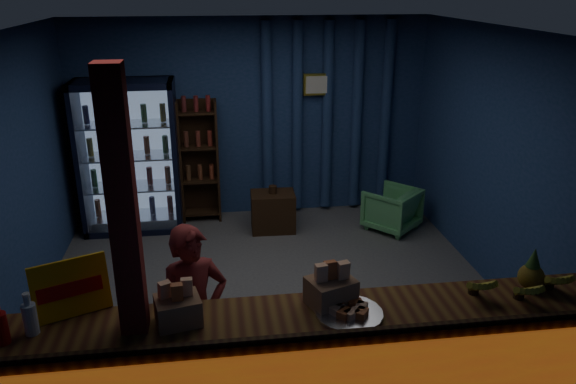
# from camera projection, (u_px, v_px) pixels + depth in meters

# --- Properties ---
(ground) EXTENTS (4.60, 4.60, 0.00)m
(ground) POSITION_uv_depth(u_px,v_px,m) (271.00, 292.00, 5.76)
(ground) COLOR #515154
(ground) RESTS_ON ground
(room_walls) EXTENTS (4.60, 4.60, 4.60)m
(room_walls) POSITION_uv_depth(u_px,v_px,m) (269.00, 145.00, 5.21)
(room_walls) COLOR navy
(room_walls) RESTS_ON ground
(counter) EXTENTS (4.40, 0.57, 0.99)m
(counter) POSITION_uv_depth(u_px,v_px,m) (300.00, 375.00, 3.83)
(counter) COLOR brown
(counter) RESTS_ON ground
(support_post) EXTENTS (0.16, 0.16, 2.60)m
(support_post) POSITION_uv_depth(u_px,v_px,m) (131.00, 279.00, 3.41)
(support_post) COLOR maroon
(support_post) RESTS_ON ground
(beverage_cooler) EXTENTS (1.20, 0.62, 1.90)m
(beverage_cooler) POSITION_uv_depth(u_px,v_px,m) (130.00, 157.00, 7.01)
(beverage_cooler) COLOR black
(beverage_cooler) RESTS_ON ground
(bottle_shelf) EXTENTS (0.50, 0.28, 1.60)m
(bottle_shelf) POSITION_uv_depth(u_px,v_px,m) (199.00, 161.00, 7.30)
(bottle_shelf) COLOR #322210
(bottle_shelf) RESTS_ON ground
(curtain_folds) EXTENTS (1.74, 0.14, 2.50)m
(curtain_folds) POSITION_uv_depth(u_px,v_px,m) (327.00, 118.00, 7.42)
(curtain_folds) COLOR navy
(curtain_folds) RESTS_ON room_walls
(framed_picture) EXTENTS (0.36, 0.04, 0.28)m
(framed_picture) POSITION_uv_depth(u_px,v_px,m) (317.00, 85.00, 7.20)
(framed_picture) COLOR gold
(framed_picture) RESTS_ON room_walls
(shopkeeper) EXTENTS (0.59, 0.49, 1.40)m
(shopkeeper) POSITION_uv_depth(u_px,v_px,m) (195.00, 315.00, 4.11)
(shopkeeper) COLOR maroon
(shopkeeper) RESTS_ON ground
(green_chair) EXTENTS (0.84, 0.84, 0.55)m
(green_chair) POSITION_uv_depth(u_px,v_px,m) (392.00, 209.00, 7.15)
(green_chair) COLOR #58B167
(green_chair) RESTS_ON ground
(side_table) EXTENTS (0.56, 0.42, 0.60)m
(side_table) POSITION_uv_depth(u_px,v_px,m) (273.00, 211.00, 7.13)
(side_table) COLOR #322210
(side_table) RESTS_ON ground
(yellow_sign) EXTENTS (0.48, 0.28, 0.38)m
(yellow_sign) POSITION_uv_depth(u_px,v_px,m) (71.00, 288.00, 3.61)
(yellow_sign) COLOR #F7B50D
(yellow_sign) RESTS_ON counter
(soda_bottles) EXTENTS (0.38, 0.17, 0.28)m
(soda_bottles) POSITION_uv_depth(u_px,v_px,m) (3.00, 322.00, 3.39)
(soda_bottles) COLOR red
(soda_bottles) RESTS_ON counter
(snack_box_left) EXTENTS (0.36, 0.33, 0.31)m
(snack_box_left) POSITION_uv_depth(u_px,v_px,m) (331.00, 290.00, 3.75)
(snack_box_left) COLOR #9B6A4B
(snack_box_left) RESTS_ON counter
(snack_box_centre) EXTENTS (0.32, 0.28, 0.29)m
(snack_box_centre) POSITION_uv_depth(u_px,v_px,m) (178.00, 309.00, 3.55)
(snack_box_centre) COLOR #9B6A4B
(snack_box_centre) RESTS_ON counter
(pastry_tray) EXTENTS (0.45, 0.45, 0.07)m
(pastry_tray) POSITION_uv_depth(u_px,v_px,m) (349.00, 312.00, 3.66)
(pastry_tray) COLOR silver
(pastry_tray) RESTS_ON counter
(banana_bunches) EXTENTS (1.09, 0.31, 0.18)m
(banana_bunches) POSITION_uv_depth(u_px,v_px,m) (539.00, 285.00, 3.86)
(banana_bunches) COLOR gold
(banana_bunches) RESTS_ON counter
(pineapple) EXTENTS (0.18, 0.18, 0.31)m
(pineapple) POSITION_uv_depth(u_px,v_px,m) (532.00, 273.00, 3.93)
(pineapple) COLOR olive
(pineapple) RESTS_ON counter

